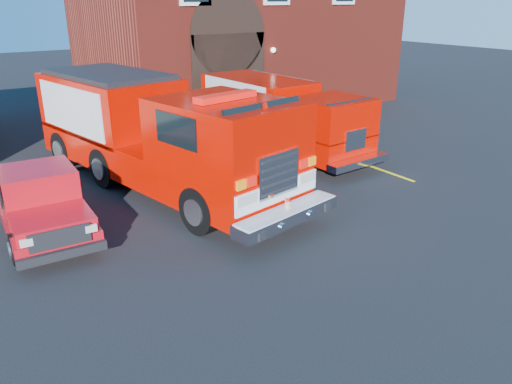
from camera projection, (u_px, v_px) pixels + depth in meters
ground at (229, 225)px, 12.65m from camera, size 100.00×100.00×0.00m
parking_stripe_near at (379, 169)px, 16.82m from camera, size 0.12×3.00×0.01m
parking_stripe_mid at (320, 148)px, 19.14m from camera, size 0.12×3.00×0.01m
parking_stripe_far at (274, 132)px, 21.45m from camera, size 0.12×3.00×0.01m
fire_station at (236, 21)px, 26.59m from camera, size 15.20×10.20×8.45m
fire_engine at (156, 133)px, 14.76m from camera, size 4.78×10.82×3.23m
pickup_truck at (39, 199)px, 12.23m from camera, size 2.03×5.11×1.65m
secondary_truck at (280, 114)px, 18.52m from camera, size 2.81×7.92×2.53m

